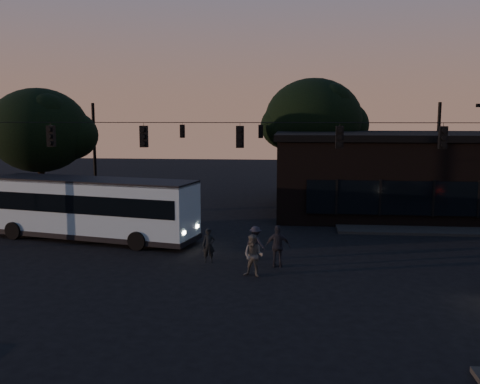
# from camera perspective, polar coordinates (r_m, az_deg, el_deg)

# --- Properties ---
(ground) EXTENTS (120.00, 120.00, 0.00)m
(ground) POSITION_cam_1_polar(r_m,az_deg,el_deg) (21.55, -1.05, -9.43)
(ground) COLOR black
(ground) RESTS_ON ground
(sidewalk_far_right) EXTENTS (14.00, 10.00, 0.15)m
(sidewalk_far_right) POSITION_cam_1_polar(r_m,az_deg,el_deg) (36.30, 20.87, -2.62)
(sidewalk_far_right) COLOR black
(sidewalk_far_right) RESTS_ON ground
(sidewalk_far_left) EXTENTS (14.00, 10.00, 0.15)m
(sidewalk_far_left) POSITION_cam_1_polar(r_m,az_deg,el_deg) (38.66, -19.59, -1.93)
(sidewalk_far_left) COLOR black
(sidewalk_far_left) RESTS_ON ground
(building) EXTENTS (15.40, 10.41, 5.40)m
(building) POSITION_cam_1_polar(r_m,az_deg,el_deg) (37.17, 15.82, 1.95)
(building) COLOR black
(building) RESTS_ON ground
(tree_behind) EXTENTS (7.60, 7.60, 9.43)m
(tree_behind) POSITION_cam_1_polar(r_m,az_deg,el_deg) (42.44, 7.84, 7.61)
(tree_behind) COLOR black
(tree_behind) RESTS_ON ground
(tree_left) EXTENTS (6.40, 6.40, 8.30)m
(tree_left) POSITION_cam_1_polar(r_m,az_deg,el_deg) (37.23, -20.65, 6.16)
(tree_left) COLOR black
(tree_left) RESTS_ON ground
(signal_rig_near) EXTENTS (26.24, 0.30, 7.50)m
(signal_rig_near) POSITION_cam_1_polar(r_m,az_deg,el_deg) (24.61, 0.00, 3.34)
(signal_rig_near) COLOR black
(signal_rig_near) RESTS_ON ground
(signal_rig_far) EXTENTS (26.24, 0.30, 7.50)m
(signal_rig_far) POSITION_cam_1_polar(r_m,az_deg,el_deg) (40.55, 2.22, 4.86)
(signal_rig_far) COLOR black
(signal_rig_far) RESTS_ON ground
(bus) EXTENTS (11.81, 5.18, 3.24)m
(bus) POSITION_cam_1_polar(r_m,az_deg,el_deg) (29.20, -15.61, -1.41)
(bus) COLOR #9AB7C4
(bus) RESTS_ON ground
(pedestrian_a) EXTENTS (0.60, 0.42, 1.54)m
(pedestrian_a) POSITION_cam_1_polar(r_m,az_deg,el_deg) (24.00, -3.35, -5.70)
(pedestrian_a) COLOR black
(pedestrian_a) RESTS_ON ground
(pedestrian_b) EXTENTS (0.98, 0.85, 1.74)m
(pedestrian_b) POSITION_cam_1_polar(r_m,az_deg,el_deg) (21.85, 1.45, -6.81)
(pedestrian_b) COLOR #4A4943
(pedestrian_b) RESTS_ON ground
(pedestrian_c) EXTENTS (1.09, 0.48, 1.84)m
(pedestrian_c) POSITION_cam_1_polar(r_m,az_deg,el_deg) (23.23, 4.08, -5.79)
(pedestrian_c) COLOR black
(pedestrian_c) RESTS_ON ground
(pedestrian_d) EXTENTS (1.14, 0.99, 1.54)m
(pedestrian_d) POSITION_cam_1_polar(r_m,az_deg,el_deg) (24.45, 1.66, -5.44)
(pedestrian_d) COLOR black
(pedestrian_d) RESTS_ON ground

